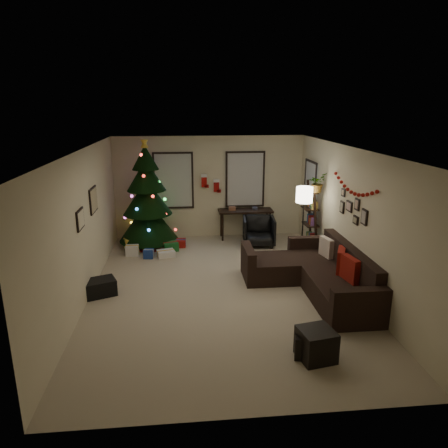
{
  "coord_description": "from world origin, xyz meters",
  "views": [
    {
      "loc": [
        -0.7,
        -7.44,
        3.46
      ],
      "look_at": [
        0.1,
        0.6,
        1.15
      ],
      "focal_mm": 33.42,
      "sensor_mm": 36.0,
      "label": 1
    }
  ],
  "objects_px": {
    "desk": "(245,213)",
    "sofa": "(316,275)",
    "bookshelf": "(311,219)",
    "desk_chair": "(259,231)",
    "christmas_tree": "(147,201)"
  },
  "relations": [
    {
      "from": "desk_chair",
      "to": "sofa",
      "type": "bearing_deg",
      "value": -71.24
    },
    {
      "from": "sofa",
      "to": "desk_chair",
      "type": "bearing_deg",
      "value": 103.04
    },
    {
      "from": "christmas_tree",
      "to": "bookshelf",
      "type": "height_order",
      "value": "christmas_tree"
    },
    {
      "from": "christmas_tree",
      "to": "sofa",
      "type": "relative_size",
      "value": 0.95
    },
    {
      "from": "desk",
      "to": "sofa",
      "type": "bearing_deg",
      "value": -75.31
    },
    {
      "from": "christmas_tree",
      "to": "desk",
      "type": "bearing_deg",
      "value": 7.73
    },
    {
      "from": "sofa",
      "to": "desk",
      "type": "distance_m",
      "value": 3.52
    },
    {
      "from": "sofa",
      "to": "bookshelf",
      "type": "relative_size",
      "value": 1.64
    },
    {
      "from": "bookshelf",
      "to": "desk_chair",
      "type": "bearing_deg",
      "value": 145.54
    },
    {
      "from": "desk",
      "to": "bookshelf",
      "type": "xyz_separation_m",
      "value": [
        1.37,
        -1.41,
        0.17
      ]
    },
    {
      "from": "christmas_tree",
      "to": "desk",
      "type": "height_order",
      "value": "christmas_tree"
    },
    {
      "from": "sofa",
      "to": "bookshelf",
      "type": "height_order",
      "value": "bookshelf"
    },
    {
      "from": "christmas_tree",
      "to": "sofa",
      "type": "bearing_deg",
      "value": -41.57
    },
    {
      "from": "sofa",
      "to": "desk",
      "type": "relative_size",
      "value": 2.03
    },
    {
      "from": "christmas_tree",
      "to": "sofa",
      "type": "height_order",
      "value": "christmas_tree"
    }
  ]
}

